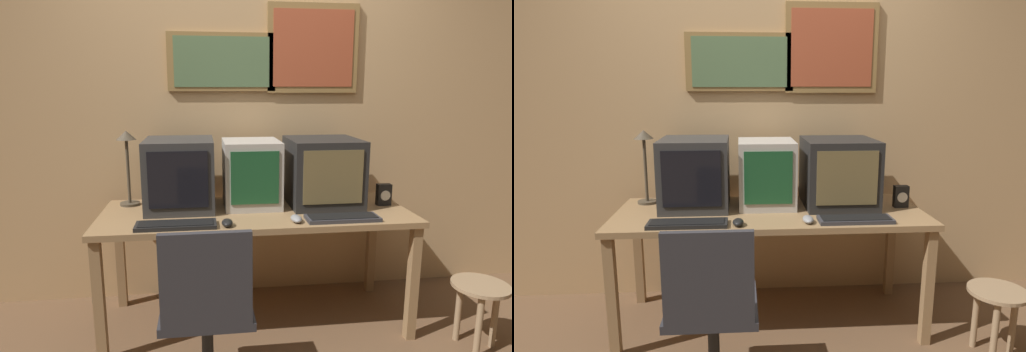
# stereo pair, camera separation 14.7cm
# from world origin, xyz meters

# --- Properties ---
(wall_back) EXTENTS (8.00, 0.08, 2.60)m
(wall_back) POSITION_xyz_m (0.00, 1.39, 1.31)
(wall_back) COLOR tan
(wall_back) RESTS_ON ground_plane
(desk) EXTENTS (1.89, 0.73, 0.75)m
(desk) POSITION_xyz_m (0.00, 0.90, 0.67)
(desk) COLOR #99754C
(desk) RESTS_ON ground_plane
(monitor_left) EXTENTS (0.42, 0.46, 0.44)m
(monitor_left) POSITION_xyz_m (-0.47, 1.03, 0.97)
(monitor_left) COLOR #333333
(monitor_left) RESTS_ON desk
(monitor_center) EXTENTS (0.35, 0.40, 0.42)m
(monitor_center) POSITION_xyz_m (-0.01, 1.03, 0.96)
(monitor_center) COLOR #B7B2A8
(monitor_center) RESTS_ON desk
(monitor_right) EXTENTS (0.45, 0.47, 0.43)m
(monitor_right) POSITION_xyz_m (0.45, 1.02, 0.96)
(monitor_right) COLOR black
(monitor_right) RESTS_ON desk
(keyboard_main) EXTENTS (0.44, 0.15, 0.03)m
(keyboard_main) POSITION_xyz_m (-0.48, 0.63, 0.76)
(keyboard_main) COLOR black
(keyboard_main) RESTS_ON desk
(keyboard_side) EXTENTS (0.42, 0.15, 0.03)m
(keyboard_side) POSITION_xyz_m (0.47, 0.64, 0.76)
(keyboard_side) COLOR #333338
(keyboard_side) RESTS_ON desk
(mouse_near_keyboard) EXTENTS (0.06, 0.10, 0.04)m
(mouse_near_keyboard) POSITION_xyz_m (-0.20, 0.61, 0.77)
(mouse_near_keyboard) COLOR black
(mouse_near_keyboard) RESTS_ON desk
(mouse_far_corner) EXTENTS (0.06, 0.12, 0.04)m
(mouse_far_corner) POSITION_xyz_m (0.20, 0.64, 0.77)
(mouse_far_corner) COLOR gray
(mouse_far_corner) RESTS_ON desk
(desk_clock) EXTENTS (0.09, 0.06, 0.14)m
(desk_clock) POSITION_xyz_m (0.84, 0.93, 0.82)
(desk_clock) COLOR black
(desk_clock) RESTS_ON desk
(desk_lamp) EXTENTS (0.13, 0.13, 0.48)m
(desk_lamp) POSITION_xyz_m (-0.80, 1.14, 1.09)
(desk_lamp) COLOR #4C4233
(desk_lamp) RESTS_ON desk
(office_chair) EXTENTS (0.44, 0.44, 0.91)m
(office_chair) POSITION_xyz_m (-0.32, 0.18, 0.41)
(office_chair) COLOR black
(office_chair) RESTS_ON ground_plane
(side_stool) EXTENTS (0.32, 0.32, 0.40)m
(side_stool) POSITION_xyz_m (1.23, 0.43, 0.31)
(side_stool) COLOR #9E7F5B
(side_stool) RESTS_ON ground_plane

